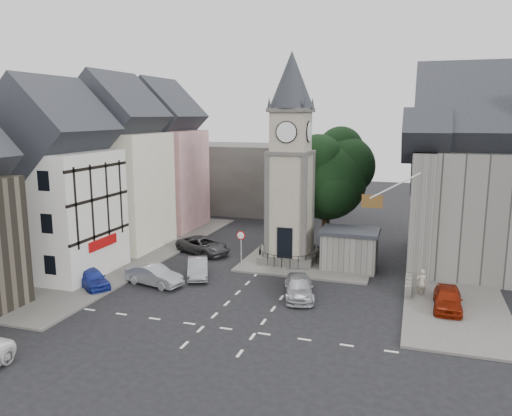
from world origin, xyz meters
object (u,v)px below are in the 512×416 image
(car_west_blue, at_px, (92,278))
(car_east_red, at_px, (448,299))
(clock_tower, at_px, (291,160))
(stone_shelter, at_px, (350,249))
(pedestrian, at_px, (421,283))

(car_west_blue, relative_size, car_east_red, 0.93)
(car_west_blue, height_order, car_east_red, car_east_red)
(clock_tower, height_order, stone_shelter, clock_tower)
(car_east_red, bearing_deg, pedestrian, 130.09)
(clock_tower, bearing_deg, car_west_blue, -138.24)
(car_west_blue, distance_m, pedestrian, 21.84)
(car_west_blue, xyz_separation_m, car_east_red, (22.75, 3.19, 0.05))
(stone_shelter, bearing_deg, car_west_blue, -149.24)
(clock_tower, bearing_deg, car_east_red, -30.80)
(clock_tower, xyz_separation_m, car_east_red, (11.50, -6.86, -7.43))
(clock_tower, relative_size, car_west_blue, 4.30)
(clock_tower, relative_size, stone_shelter, 3.78)
(stone_shelter, distance_m, car_east_red, 9.28)
(stone_shelter, xyz_separation_m, car_east_red, (6.70, -6.37, -0.86))
(clock_tower, relative_size, pedestrian, 9.01)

